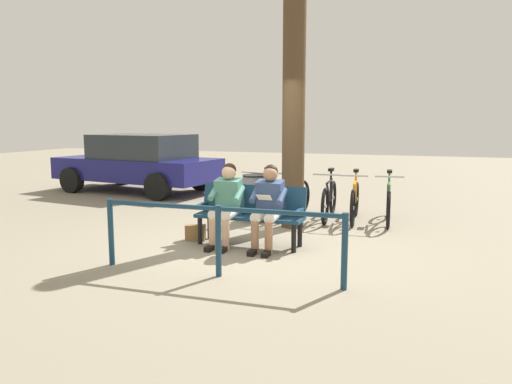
{
  "coord_description": "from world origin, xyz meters",
  "views": [
    {
      "loc": [
        -2.26,
        6.5,
        1.82
      ],
      "look_at": [
        0.11,
        -0.37,
        0.75
      ],
      "focal_mm": 34.14,
      "sensor_mm": 36.0,
      "label": 1
    }
  ],
  "objects_px": {
    "bicycle_silver": "(355,202)",
    "parked_car": "(139,162)",
    "litter_bin": "(254,199)",
    "bicycle_red": "(388,203)",
    "person_reading": "(268,203)",
    "person_companion": "(227,200)",
    "bicycle_blue": "(329,200)",
    "bench": "(251,210)",
    "handbag": "(195,233)",
    "bicycle_black": "(264,198)",
    "bicycle_purple": "(293,199)",
    "tree_trunk": "(294,105)"
  },
  "relations": [
    {
      "from": "handbag",
      "to": "bicycle_black",
      "type": "bearing_deg",
      "value": -101.07
    },
    {
      "from": "person_companion",
      "to": "bicycle_black",
      "type": "height_order",
      "value": "person_companion"
    },
    {
      "from": "bicycle_silver",
      "to": "person_reading",
      "type": "bearing_deg",
      "value": -25.27
    },
    {
      "from": "litter_bin",
      "to": "bicycle_black",
      "type": "height_order",
      "value": "bicycle_black"
    },
    {
      "from": "litter_bin",
      "to": "bicycle_silver",
      "type": "bearing_deg",
      "value": -158.35
    },
    {
      "from": "person_companion",
      "to": "bicycle_purple",
      "type": "xyz_separation_m",
      "value": [
        -0.41,
        -2.26,
        -0.3
      ]
    },
    {
      "from": "person_companion",
      "to": "litter_bin",
      "type": "height_order",
      "value": "person_companion"
    },
    {
      "from": "bicycle_blue",
      "to": "bicycle_purple",
      "type": "relative_size",
      "value": 1.01
    },
    {
      "from": "bicycle_red",
      "to": "bicycle_purple",
      "type": "bearing_deg",
      "value": -89.87
    },
    {
      "from": "litter_bin",
      "to": "bicycle_red",
      "type": "height_order",
      "value": "bicycle_red"
    },
    {
      "from": "bicycle_purple",
      "to": "bicycle_black",
      "type": "xyz_separation_m",
      "value": [
        0.55,
        0.04,
        0.0
      ]
    },
    {
      "from": "litter_bin",
      "to": "bicycle_red",
      "type": "xyz_separation_m",
      "value": [
        -2.3,
        -0.73,
        -0.07
      ]
    },
    {
      "from": "person_companion",
      "to": "bicycle_blue",
      "type": "height_order",
      "value": "person_companion"
    },
    {
      "from": "bench",
      "to": "bicycle_purple",
      "type": "xyz_separation_m",
      "value": [
        -0.09,
        -2.1,
        -0.15
      ]
    },
    {
      "from": "bench",
      "to": "bicycle_purple",
      "type": "distance_m",
      "value": 2.1
    },
    {
      "from": "tree_trunk",
      "to": "bicycle_silver",
      "type": "height_order",
      "value": "tree_trunk"
    },
    {
      "from": "handbag",
      "to": "bicycle_black",
      "type": "distance_m",
      "value": 2.19
    },
    {
      "from": "handbag",
      "to": "parked_car",
      "type": "height_order",
      "value": "parked_car"
    },
    {
      "from": "litter_bin",
      "to": "bicycle_red",
      "type": "bearing_deg",
      "value": -162.27
    },
    {
      "from": "person_companion",
      "to": "bicycle_purple",
      "type": "height_order",
      "value": "person_companion"
    },
    {
      "from": "person_reading",
      "to": "litter_bin",
      "type": "distance_m",
      "value": 1.85
    },
    {
      "from": "handbag",
      "to": "bicycle_blue",
      "type": "distance_m",
      "value": 2.8
    },
    {
      "from": "handbag",
      "to": "bicycle_purple",
      "type": "bearing_deg",
      "value": -114.05
    },
    {
      "from": "bicycle_red",
      "to": "bicycle_blue",
      "type": "bearing_deg",
      "value": -92.21
    },
    {
      "from": "handbag",
      "to": "bench",
      "type": "bearing_deg",
      "value": -175.17
    },
    {
      "from": "litter_bin",
      "to": "bicycle_red",
      "type": "distance_m",
      "value": 2.41
    },
    {
      "from": "tree_trunk",
      "to": "bicycle_purple",
      "type": "distance_m",
      "value": 1.89
    },
    {
      "from": "person_companion",
      "to": "handbag",
      "type": "xyz_separation_m",
      "value": [
        0.56,
        -0.09,
        -0.54
      ]
    },
    {
      "from": "bicycle_purple",
      "to": "bicycle_black",
      "type": "relative_size",
      "value": 1.01
    },
    {
      "from": "bench",
      "to": "parked_car",
      "type": "bearing_deg",
      "value": -41.94
    },
    {
      "from": "bicycle_red",
      "to": "tree_trunk",
      "type": "bearing_deg",
      "value": -64.15
    },
    {
      "from": "bench",
      "to": "litter_bin",
      "type": "bearing_deg",
      "value": -71.73
    },
    {
      "from": "person_companion",
      "to": "bicycle_red",
      "type": "height_order",
      "value": "person_companion"
    },
    {
      "from": "person_companion",
      "to": "bicycle_purple",
      "type": "relative_size",
      "value": 0.72
    },
    {
      "from": "litter_bin",
      "to": "bicycle_purple",
      "type": "distance_m",
      "value": 0.83
    },
    {
      "from": "bicycle_silver",
      "to": "handbag",
      "type": "bearing_deg",
      "value": -47.28
    },
    {
      "from": "bicycle_silver",
      "to": "parked_car",
      "type": "height_order",
      "value": "parked_car"
    },
    {
      "from": "person_reading",
      "to": "litter_bin",
      "type": "relative_size",
      "value": 1.4
    },
    {
      "from": "bicycle_blue",
      "to": "bicycle_silver",
      "type": "bearing_deg",
      "value": 84.64
    },
    {
      "from": "bicycle_purple",
      "to": "bicycle_silver",
      "type": "bearing_deg",
      "value": 101.35
    },
    {
      "from": "handbag",
      "to": "bicycle_black",
      "type": "height_order",
      "value": "bicycle_black"
    },
    {
      "from": "bench",
      "to": "handbag",
      "type": "height_order",
      "value": "bench"
    },
    {
      "from": "bench",
      "to": "handbag",
      "type": "relative_size",
      "value": 5.34
    },
    {
      "from": "bicycle_black",
      "to": "bicycle_silver",
      "type": "bearing_deg",
      "value": 106.95
    },
    {
      "from": "bicycle_purple",
      "to": "parked_car",
      "type": "relative_size",
      "value": 0.38
    },
    {
      "from": "litter_bin",
      "to": "bicycle_blue",
      "type": "relative_size",
      "value": 0.51
    },
    {
      "from": "litter_bin",
      "to": "bicycle_black",
      "type": "bearing_deg",
      "value": -91.41
    },
    {
      "from": "bicycle_black",
      "to": "parked_car",
      "type": "relative_size",
      "value": 0.37
    },
    {
      "from": "handbag",
      "to": "bicycle_purple",
      "type": "relative_size",
      "value": 0.18
    },
    {
      "from": "litter_bin",
      "to": "parked_car",
      "type": "height_order",
      "value": "parked_car"
    }
  ]
}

